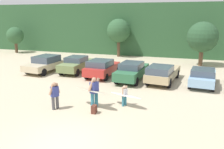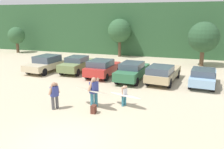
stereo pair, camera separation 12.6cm
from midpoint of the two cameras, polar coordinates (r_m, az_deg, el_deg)
ground_plane at (r=10.52m, az=-11.80°, el=-15.67°), size 120.00×120.00×0.00m
hillside_ridge at (r=36.68m, az=11.07°, el=10.76°), size 108.00×12.00×6.67m
tree_left at (r=36.51m, az=-21.60°, el=8.57°), size 2.32×2.32×3.59m
tree_far_left at (r=30.62m, az=1.94°, el=10.30°), size 2.95×2.95×4.75m
tree_center_left at (r=26.49m, az=21.02°, el=8.23°), size 3.12×3.12×4.54m
parked_car_champagne at (r=23.42m, az=-14.96°, el=2.62°), size 2.40×4.89×1.49m
parked_car_olive_green at (r=22.49m, az=-8.23°, el=2.48°), size 1.81×4.24×1.45m
parked_car_red at (r=20.58m, az=-2.16°, el=1.61°), size 2.08×4.04×1.50m
parked_car_forest_green at (r=19.49m, az=5.02°, el=0.87°), size 2.00×4.77×1.49m
parked_car_tan at (r=19.19m, az=12.15°, el=0.38°), size 2.40×4.94×1.45m
parked_car_sky_blue at (r=19.11m, az=20.99°, el=-0.48°), size 2.09×4.19×1.36m
person_adult at (r=13.70m, az=-4.05°, el=-3.78°), size 0.50×0.86×1.76m
person_child at (r=13.95m, az=3.13°, el=-4.74°), size 0.33×0.47×1.23m
person_companion at (r=13.79m, az=-13.22°, el=-4.50°), size 0.43×0.71×1.56m
surfboard_cream at (r=13.69m, az=-4.68°, el=-3.87°), size 2.43×1.36×0.24m
surfboard_white at (r=13.89m, az=3.41°, el=-4.95°), size 2.16×1.21×0.18m
backpack_dropped at (r=13.09m, az=-4.11°, el=-8.21°), size 0.24×0.34×0.45m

